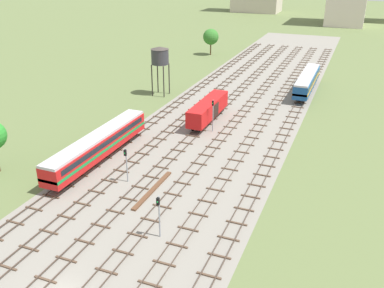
{
  "coord_description": "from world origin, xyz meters",
  "views": [
    {
      "loc": [
        21.22,
        -21.31,
        26.83
      ],
      "look_at": [
        0.0,
        31.54,
        1.5
      ],
      "focal_mm": 39.49,
      "sensor_mm": 36.0,
      "label": 1
    }
  ],
  "objects_px": {
    "diesel_railcar_right_mid": "(307,81)",
    "water_tower": "(160,56)",
    "freight_boxcar_centre_left_near": "(208,109)",
    "signal_post_mid": "(159,211)",
    "signal_post_nearest": "(126,161)",
    "signal_post_near": "(213,112)",
    "passenger_coach_far_left_nearest": "(99,144)"
  },
  "relations": [
    {
      "from": "water_tower",
      "to": "diesel_railcar_right_mid",
      "type": "bearing_deg",
      "value": 25.07
    },
    {
      "from": "diesel_railcar_right_mid",
      "to": "signal_post_near",
      "type": "relative_size",
      "value": 3.71
    },
    {
      "from": "signal_post_mid",
      "to": "freight_boxcar_centre_left_near",
      "type": "bearing_deg",
      "value": 101.44
    },
    {
      "from": "signal_post_near",
      "to": "water_tower",
      "type": "bearing_deg",
      "value": 137.7
    },
    {
      "from": "signal_post_near",
      "to": "signal_post_mid",
      "type": "relative_size",
      "value": 1.13
    },
    {
      "from": "freight_boxcar_centre_left_near",
      "to": "signal_post_mid",
      "type": "bearing_deg",
      "value": -78.56
    },
    {
      "from": "passenger_coach_far_left_nearest",
      "to": "signal_post_nearest",
      "type": "height_order",
      "value": "signal_post_nearest"
    },
    {
      "from": "freight_boxcar_centre_left_near",
      "to": "signal_post_mid",
      "type": "height_order",
      "value": "signal_post_mid"
    },
    {
      "from": "passenger_coach_far_left_nearest",
      "to": "signal_post_near",
      "type": "distance_m",
      "value": 20.0
    },
    {
      "from": "diesel_railcar_right_mid",
      "to": "water_tower",
      "type": "xyz_separation_m",
      "value": [
        -28.31,
        -13.25,
        5.61
      ]
    },
    {
      "from": "freight_boxcar_centre_left_near",
      "to": "signal_post_nearest",
      "type": "bearing_deg",
      "value": -95.3
    },
    {
      "from": "diesel_railcar_right_mid",
      "to": "signal_post_nearest",
      "type": "distance_m",
      "value": 51.65
    },
    {
      "from": "signal_post_near",
      "to": "signal_post_mid",
      "type": "xyz_separation_m",
      "value": [
        4.53,
        -29.54,
        -0.37
      ]
    },
    {
      "from": "signal_post_nearest",
      "to": "signal_post_mid",
      "type": "xyz_separation_m",
      "value": [
        9.06,
        -9.09,
        0.09
      ]
    },
    {
      "from": "signal_post_nearest",
      "to": "freight_boxcar_centre_left_near",
      "type": "bearing_deg",
      "value": 84.7
    },
    {
      "from": "passenger_coach_far_left_nearest",
      "to": "signal_post_near",
      "type": "xyz_separation_m",
      "value": [
        11.32,
        16.46,
        0.89
      ]
    },
    {
      "from": "signal_post_nearest",
      "to": "signal_post_mid",
      "type": "distance_m",
      "value": 12.83
    },
    {
      "from": "passenger_coach_far_left_nearest",
      "to": "freight_boxcar_centre_left_near",
      "type": "distance_m",
      "value": 22.39
    },
    {
      "from": "signal_post_near",
      "to": "signal_post_mid",
      "type": "distance_m",
      "value": 29.89
    },
    {
      "from": "freight_boxcar_centre_left_near",
      "to": "water_tower",
      "type": "relative_size",
      "value": 1.38
    },
    {
      "from": "diesel_railcar_right_mid",
      "to": "signal_post_near",
      "type": "height_order",
      "value": "signal_post_near"
    },
    {
      "from": "diesel_railcar_right_mid",
      "to": "water_tower",
      "type": "bearing_deg",
      "value": -154.93
    },
    {
      "from": "water_tower",
      "to": "signal_post_nearest",
      "type": "height_order",
      "value": "water_tower"
    },
    {
      "from": "signal_post_near",
      "to": "signal_post_mid",
      "type": "bearing_deg",
      "value": -81.28
    },
    {
      "from": "signal_post_nearest",
      "to": "signal_post_mid",
      "type": "bearing_deg",
      "value": -45.09
    },
    {
      "from": "diesel_railcar_right_mid",
      "to": "water_tower",
      "type": "distance_m",
      "value": 31.75
    },
    {
      "from": "signal_post_nearest",
      "to": "signal_post_near",
      "type": "distance_m",
      "value": 20.96
    },
    {
      "from": "freight_boxcar_centre_left_near",
      "to": "diesel_railcar_right_mid",
      "type": "distance_m",
      "value": 28.18
    },
    {
      "from": "water_tower",
      "to": "signal_post_nearest",
      "type": "bearing_deg",
      "value": -70.87
    },
    {
      "from": "freight_boxcar_centre_left_near",
      "to": "diesel_railcar_right_mid",
      "type": "bearing_deg",
      "value": 61.19
    },
    {
      "from": "signal_post_mid",
      "to": "passenger_coach_far_left_nearest",
      "type": "bearing_deg",
      "value": 140.47
    },
    {
      "from": "signal_post_near",
      "to": "signal_post_nearest",
      "type": "bearing_deg",
      "value": -102.48
    }
  ]
}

